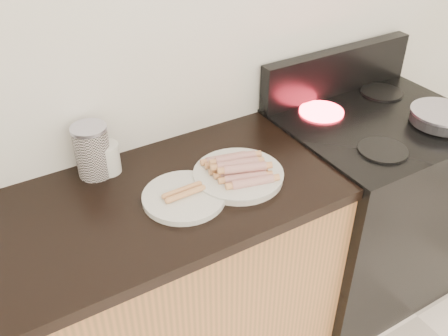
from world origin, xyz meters
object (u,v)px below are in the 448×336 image
side_plate (184,197)px  canister (92,151)px  frying_pan (442,117)px  main_plate (238,176)px  stove (364,208)px  mug (107,158)px

side_plate → canister: 0.35m
frying_pan → main_plate: frying_pan is taller
main_plate → side_plate: size_ratio=1.13×
stove → side_plate: size_ratio=3.42×
mug → frying_pan: bearing=-17.4°
stove → mug: 1.19m
stove → main_plate: size_ratio=3.03×
stove → mug: mug is taller
frying_pan → side_plate: 1.08m
mug → canister: bearing=166.6°
frying_pan → canister: canister is taller
stove → main_plate: (-0.70, -0.03, 0.45)m
main_plate → mug: size_ratio=2.79×
side_plate → mug: bearing=119.0°
frying_pan → side_plate: bearing=-171.3°
main_plate → canister: canister is taller
frying_pan → side_plate: frying_pan is taller
stove → canister: size_ratio=4.95×
main_plate → canister: 0.49m
stove → canister: (-1.10, 0.24, 0.54)m
side_plate → canister: (-0.19, 0.28, 0.08)m
frying_pan → main_plate: size_ratio=1.37×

